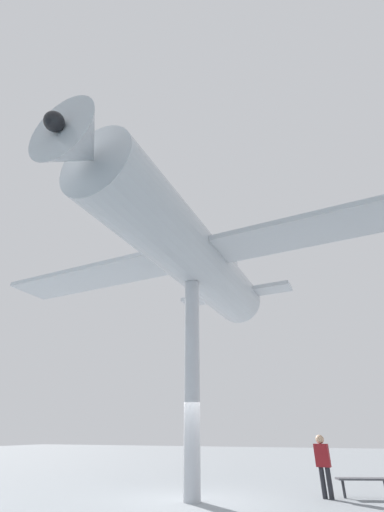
{
  "coord_description": "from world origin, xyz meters",
  "views": [
    {
      "loc": [
        -3.89,
        10.65,
        1.69
      ],
      "look_at": [
        0.0,
        0.0,
        7.55
      ],
      "focal_mm": 24.0,
      "sensor_mm": 36.0,
      "label": 1
    }
  ],
  "objects_px": {
    "suspended_airplane": "(189,253)",
    "visitor_person": "(323,461)",
    "support_pylon_central": "(192,377)",
    "plaza_bench": "(363,480)"
  },
  "relations": [
    {
      "from": "visitor_person",
      "to": "plaza_bench",
      "type": "xyz_separation_m",
      "value": [
        -1.02,
        -0.5,
        -0.49
      ]
    },
    {
      "from": "suspended_airplane",
      "to": "visitor_person",
      "type": "distance_m",
      "value": 7.78
    },
    {
      "from": "visitor_person",
      "to": "plaza_bench",
      "type": "bearing_deg",
      "value": 35.97
    },
    {
      "from": "suspended_airplane",
      "to": "visitor_person",
      "type": "height_order",
      "value": "suspended_airplane"
    },
    {
      "from": "plaza_bench",
      "to": "suspended_airplane",
      "type": "bearing_deg",
      "value": 29.14
    },
    {
      "from": "support_pylon_central",
      "to": "suspended_airplane",
      "type": "height_order",
      "value": "suspended_airplane"
    },
    {
      "from": "visitor_person",
      "to": "support_pylon_central",
      "type": "bearing_deg",
      "value": -143.55
    },
    {
      "from": "suspended_airplane",
      "to": "visitor_person",
      "type": "xyz_separation_m",
      "value": [
        -3.52,
        -2.03,
        -6.63
      ]
    },
    {
      "from": "support_pylon_central",
      "to": "plaza_bench",
      "type": "relative_size",
      "value": 4.16
    },
    {
      "from": "support_pylon_central",
      "to": "plaza_bench",
      "type": "xyz_separation_m",
      "value": [
        -4.52,
        -2.27,
        -2.8
      ]
    }
  ]
}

